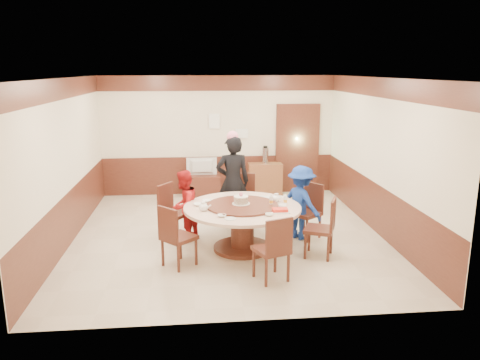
{
  "coord_description": "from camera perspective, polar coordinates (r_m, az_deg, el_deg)",
  "views": [
    {
      "loc": [
        -0.57,
        -8.04,
        2.95
      ],
      "look_at": [
        0.19,
        -0.31,
        1.1
      ],
      "focal_mm": 35.0,
      "sensor_mm": 36.0,
      "label": 1
    }
  ],
  "objects": [
    {
      "name": "chair_1",
      "position": [
        9.1,
        0.42,
        -3.49
      ],
      "size": [
        0.52,
        0.53,
        0.97
      ],
      "rotation": [
        0.0,
        0.0,
        2.92
      ],
      "color": "#4B2117",
      "rests_on": "ground"
    },
    {
      "name": "bowl_2",
      "position": [
        7.15,
        -2.24,
        -4.38
      ],
      "size": [
        0.14,
        0.14,
        0.03
      ],
      "primitive_type": "imported",
      "color": "white",
      "rests_on": "banquet_table"
    },
    {
      "name": "tv_stand",
      "position": [
        11.12,
        -4.65,
        -0.68
      ],
      "size": [
        0.85,
        0.45,
        0.5
      ],
      "primitive_type": "cube",
      "color": "#4B2117",
      "rests_on": "ground"
    },
    {
      "name": "television",
      "position": [
        11.02,
        -4.69,
        1.62
      ],
      "size": [
        0.71,
        0.09,
        0.41
      ],
      "primitive_type": "imported",
      "rotation": [
        0.0,
        0.0,
        3.14
      ],
      "color": "gray",
      "rests_on": "tv_stand"
    },
    {
      "name": "person_blue",
      "position": [
        8.29,
        7.48,
        -2.77
      ],
      "size": [
        0.87,
        0.98,
        1.32
      ],
      "primitive_type": "imported",
      "rotation": [
        0.0,
        0.0,
        2.14
      ],
      "color": "navy",
      "rests_on": "ground"
    },
    {
      "name": "chair_5",
      "position": [
        7.65,
        9.74,
        -7.02
      ],
      "size": [
        0.58,
        0.58,
        0.97
      ],
      "rotation": [
        0.0,
        0.0,
        7.44
      ],
      "color": "#4B2117",
      "rests_on": "ground"
    },
    {
      "name": "bowl_0",
      "position": [
        7.95,
        -4.08,
        -2.56
      ],
      "size": [
        0.16,
        0.16,
        0.04
      ],
      "primitive_type": "imported",
      "color": "white",
      "rests_on": "banquet_table"
    },
    {
      "name": "bowl_4",
      "position": [
        7.75,
        -5.12,
        -2.98
      ],
      "size": [
        0.16,
        0.16,
        0.04
      ],
      "primitive_type": "imported",
      "color": "white",
      "rests_on": "banquet_table"
    },
    {
      "name": "chair_4",
      "position": [
        6.75,
        3.9,
        -9.69
      ],
      "size": [
        0.57,
        0.57,
        0.97
      ],
      "rotation": [
        0.0,
        0.0,
        6.65
      ],
      "color": "#4B2117",
      "rests_on": "ground"
    },
    {
      "name": "chair_0",
      "position": [
        8.45,
        8.1,
        -4.97
      ],
      "size": [
        0.62,
        0.62,
        0.97
      ],
      "rotation": [
        0.0,
        0.0,
        2.22
      ],
      "color": "#4B2117",
      "rests_on": "ground"
    },
    {
      "name": "person_red",
      "position": [
        8.21,
        -6.85,
        -3.13
      ],
      "size": [
        0.71,
        0.76,
        1.25
      ],
      "primitive_type": "imported",
      "rotation": [
        0.0,
        0.0,
        4.2
      ],
      "color": "#B21719",
      "rests_on": "ground"
    },
    {
      "name": "shrimp_platter",
      "position": [
        7.39,
        4.89,
        -3.74
      ],
      "size": [
        0.3,
        0.2,
        0.06
      ],
      "color": "white",
      "rests_on": "banquet_table"
    },
    {
      "name": "thermos",
      "position": [
        11.13,
        3.11,
        2.99
      ],
      "size": [
        0.15,
        0.15,
        0.38
      ],
      "primitive_type": "cylinder",
      "color": "silver",
      "rests_on": "side_cabinet"
    },
    {
      "name": "room",
      "position": [
        8.29,
        -1.45,
        0.35
      ],
      "size": [
        6.0,
        6.04,
        2.84
      ],
      "color": "beige",
      "rests_on": "ground"
    },
    {
      "name": "banquet_table",
      "position": [
        7.75,
        0.29,
        -4.76
      ],
      "size": [
        1.93,
        1.93,
        0.78
      ],
      "color": "#4B2117",
      "rests_on": "ground"
    },
    {
      "name": "bottle_0",
      "position": [
        7.72,
        3.82,
        -2.56
      ],
      "size": [
        0.06,
        0.06,
        0.16
      ],
      "primitive_type": "cylinder",
      "color": "white",
      "rests_on": "banquet_table"
    },
    {
      "name": "bottle_1",
      "position": [
        7.78,
        5.55,
        -2.48
      ],
      "size": [
        0.06,
        0.06,
        0.16
      ],
      "primitive_type": "cylinder",
      "color": "white",
      "rests_on": "banquet_table"
    },
    {
      "name": "saucer_near",
      "position": [
        7.04,
        -1.2,
        -4.75
      ],
      "size": [
        0.18,
        0.18,
        0.01
      ],
      "primitive_type": "cylinder",
      "color": "white",
      "rests_on": "banquet_table"
    },
    {
      "name": "notice_right",
      "position": [
        11.15,
        0.22,
        5.69
      ],
      "size": [
        0.3,
        0.0,
        0.22
      ],
      "primitive_type": "cube",
      "color": "white",
      "rests_on": "room"
    },
    {
      "name": "bowl_1",
      "position": [
        7.21,
        3.58,
        -4.23
      ],
      "size": [
        0.13,
        0.13,
        0.04
      ],
      "primitive_type": "imported",
      "color": "white",
      "rests_on": "banquet_table"
    },
    {
      "name": "side_cabinet",
      "position": [
        11.24,
        3.05,
        0.16
      ],
      "size": [
        0.8,
        0.4,
        0.75
      ],
      "primitive_type": "cube",
      "color": "brown",
      "rests_on": "ground"
    },
    {
      "name": "notice_left",
      "position": [
        11.07,
        -3.16,
        7.17
      ],
      "size": [
        0.25,
        0.0,
        0.35
      ],
      "primitive_type": "cube",
      "color": "white",
      "rests_on": "room"
    },
    {
      "name": "birthday_cake",
      "position": [
        7.7,
        0.12,
        -2.44
      ],
      "size": [
        0.29,
        0.29,
        0.2
      ],
      "color": "white",
      "rests_on": "banquet_table"
    },
    {
      "name": "person_standing",
      "position": [
        8.82,
        -0.89,
        -0.22
      ],
      "size": [
        0.66,
        0.45,
        1.75
      ],
      "primitive_type": "imported",
      "rotation": [
        0.0,
        0.0,
        3.2
      ],
      "color": "black",
      "rests_on": "ground"
    },
    {
      "name": "saucer_far",
      "position": [
        8.22,
        3.06,
        -2.1
      ],
      "size": [
        0.18,
        0.18,
        0.01
      ],
      "primitive_type": "cylinder",
      "color": "white",
      "rests_on": "banquet_table"
    },
    {
      "name": "chair_3",
      "position": [
        7.26,
        -7.56,
        -8.1
      ],
      "size": [
        0.62,
        0.62,
        0.97
      ],
      "rotation": [
        0.0,
        0.0,
        5.47
      ],
      "color": "#4B2117",
      "rests_on": "ground"
    },
    {
      "name": "teapot_left",
      "position": [
        7.46,
        -4.49,
        -3.32
      ],
      "size": [
        0.17,
        0.15,
        0.13
      ],
      "primitive_type": "ellipsoid",
      "color": "white",
      "rests_on": "banquet_table"
    },
    {
      "name": "chair_2",
      "position": [
        8.44,
        -8.01,
        -5.0
      ],
      "size": [
        0.62,
        0.61,
        0.97
      ],
      "rotation": [
        0.0,
        0.0,
        4.1
      ],
      "color": "#4B2117",
      "rests_on": "ground"
    },
    {
      "name": "bowl_3",
      "position": [
        7.66,
        5.21,
        -3.17
      ],
      "size": [
        0.14,
        0.14,
        0.04
      ],
      "primitive_type": "imported",
      "color": "white",
      "rests_on": "banquet_table"
    },
    {
      "name": "teapot_right",
      "position": [
        7.95,
        4.44,
        -2.24
      ],
      "size": [
        0.17,
        0.15,
        0.13
      ],
      "primitive_type": "ellipsoid",
      "color": "white",
      "rests_on": "banquet_table"
    }
  ]
}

